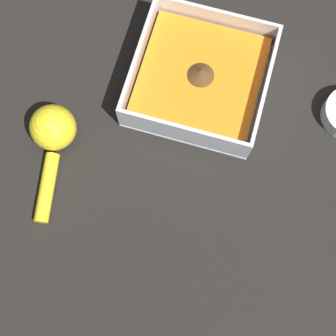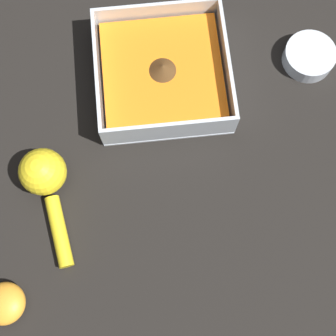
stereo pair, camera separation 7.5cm
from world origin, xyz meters
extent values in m
plane|color=black|center=(0.00, 0.00, 0.00)|extent=(4.00, 4.00, 0.00)
cube|color=silver|center=(-0.04, 0.04, 0.00)|extent=(0.22, 0.22, 0.01)
cube|color=silver|center=(-0.04, 0.15, 0.04)|extent=(0.22, 0.01, 0.06)
cube|color=silver|center=(-0.04, -0.07, 0.04)|extent=(0.22, 0.01, 0.06)
cube|color=silver|center=(0.07, 0.04, 0.04)|extent=(0.01, 0.21, 0.06)
cube|color=silver|center=(-0.15, 0.04, 0.04)|extent=(0.01, 0.21, 0.06)
cube|color=orange|center=(-0.04, 0.04, 0.02)|extent=(0.20, 0.20, 0.03)
cone|color=#4C3319|center=(-0.04, 0.04, 0.05)|extent=(0.05, 0.05, 0.02)
sphere|color=yellow|center=(-0.25, -0.12, 0.04)|extent=(0.08, 0.08, 0.08)
cylinder|color=yellow|center=(-0.23, -0.21, 0.01)|extent=(0.04, 0.12, 0.02)
camera|label=1|loc=(0.01, -0.32, 0.76)|focal=50.00mm
camera|label=2|loc=(-0.07, -0.33, 0.76)|focal=50.00mm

